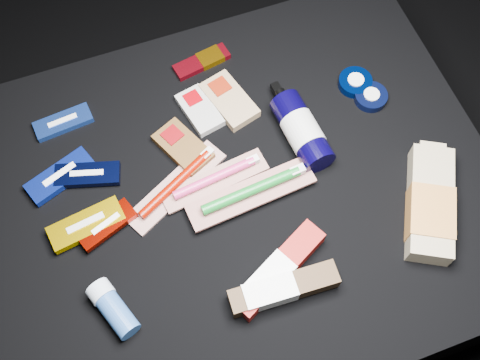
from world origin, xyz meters
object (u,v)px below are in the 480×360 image
object	(u,v)px
lotion_bottle	(302,131)
toothpaste_carton_red	(275,273)
deodorant_stick	(113,308)
bodywash_bottle	(430,206)

from	to	relation	value
lotion_bottle	toothpaste_carton_red	size ratio (longest dim) A/B	1.02
lotion_bottle	deodorant_stick	distance (m)	0.47
lotion_bottle	toothpaste_carton_red	world-z (taller)	lotion_bottle
lotion_bottle	deodorant_stick	bearing A→B (deg)	-159.21
bodywash_bottle	deodorant_stick	world-z (taller)	bodywash_bottle
deodorant_stick	lotion_bottle	bearing A→B (deg)	5.60
deodorant_stick	bodywash_bottle	bearing A→B (deg)	-21.37
toothpaste_carton_red	bodywash_bottle	bearing A→B (deg)	-23.26
bodywash_bottle	toothpaste_carton_red	distance (m)	0.31
bodywash_bottle	deodorant_stick	xyz separation A→B (m)	(-0.59, 0.02, -0.00)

